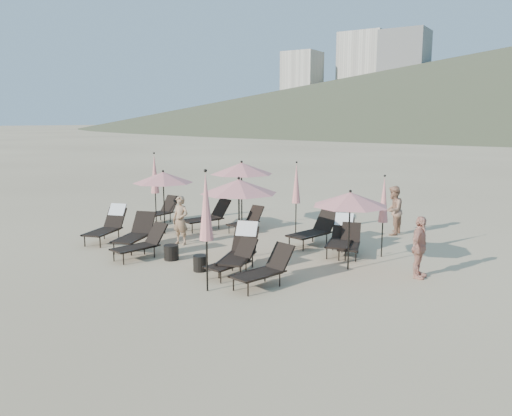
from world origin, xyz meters
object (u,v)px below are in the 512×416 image
Objects in this scene: umbrella_open_0 at (163,178)px; umbrella_open_1 at (239,186)px; side_table_0 at (171,252)px; lounger_7 at (208,216)px; umbrella_closed_1 at (384,200)px; umbrella_open_3 at (242,168)px; lounger_3 at (233,259)px; lounger_10 at (350,242)px; umbrella_closed_3 at (296,184)px; lounger_4 at (240,248)px; umbrella_open_2 at (350,199)px; umbrella_closed_0 at (206,207)px; lounger_11 at (341,235)px; lounger_1 at (136,233)px; lounger_6 at (160,211)px; lounger_0 at (108,224)px; beachgoer_b at (393,210)px; umbrella_closed_2 at (155,174)px; lounger_2 at (142,243)px; side_table_1 at (200,263)px; lounger_9 at (314,230)px; lounger_5 at (265,268)px; beachgoer_a at (180,220)px; beachgoer_c at (419,247)px.

umbrella_open_0 is 4.22m from umbrella_open_1.
umbrella_open_1 reaches higher than side_table_0.
lounger_7 is at bearing 113.84° from side_table_0.
umbrella_open_3 is at bearing 169.17° from umbrella_closed_1.
lounger_3 is 4.79m from umbrella_closed_1.
lounger_10 is 0.63× the size of umbrella_closed_3.
umbrella_open_3 is (-3.10, 4.88, 1.81)m from lounger_3.
umbrella_open_1 reaches higher than lounger_4.
umbrella_closed_1 reaches higher than umbrella_open_2.
umbrella_closed_1 is (2.42, 5.13, -0.31)m from umbrella_closed_0.
umbrella_open_3 is (-4.52, 1.26, 1.69)m from lounger_11.
lounger_6 is (-2.20, 3.41, -0.03)m from lounger_1.
lounger_0 is 5.73m from lounger_3.
lounger_4 reaches higher than lounger_6.
beachgoer_b is (5.98, 2.81, 0.36)m from lounger_7.
lounger_1 is 4.76m from umbrella_open_3.
lounger_0 is at bearing -76.25° from umbrella_closed_2.
lounger_2 is 3.18m from lounger_3.
side_table_1 is (3.87, -2.77, -1.79)m from umbrella_open_0.
umbrella_closed_3 reaches higher than lounger_9.
lounger_11 reaches higher than lounger_7.
lounger_1 is at bearing -175.21° from lounger_5.
umbrella_open_0 is (-5.14, -1.44, 1.50)m from lounger_9.
umbrella_closed_1 is at bearing 44.73° from lounger_2.
lounger_1 is 1.46m from beachgoer_a.
umbrella_open_3 is at bearing 149.32° from lounger_11.
umbrella_closed_2 is at bearing 163.70° from lounger_11.
umbrella_closed_2 is 8.97m from beachgoer_b.
beachgoer_c reaches higher than side_table_0.
beachgoer_b reaches higher than beachgoer_a.
lounger_11 reaches higher than lounger_6.
umbrella_closed_2 is (-8.17, 0.33, 1.51)m from lounger_10.
umbrella_open_2 is at bearing 1.06° from lounger_7.
lounger_0 is 3.62m from lounger_7.
lounger_9 is 1.16m from lounger_11.
lounger_9 is 0.71× the size of umbrella_closed_2.
umbrella_closed_1 reaches higher than lounger_10.
umbrella_open_0 is 2.02m from umbrella_closed_2.
lounger_7 is 0.78× the size of umbrella_open_3.
lounger_5 is 0.89× the size of lounger_7.
umbrella_closed_1 reaches higher than umbrella_open_0.
lounger_0 reaches higher than side_table_0.
umbrella_open_3 is at bearing 99.90° from lounger_2.
lounger_1 reaches higher than lounger_2.
beachgoer_c reaches higher than lounger_9.
umbrella_closed_0 is at bearing -74.00° from lounger_3.
side_table_0 is (-2.32, 0.19, -0.19)m from lounger_3.
umbrella_closed_2 reaches higher than umbrella_open_2.
lounger_7 reaches higher than side_table_1.
lounger_9 is 1.14× the size of beachgoer_b.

